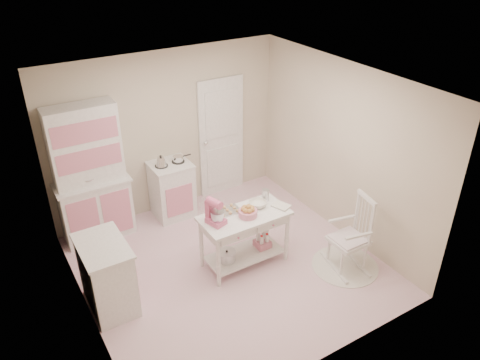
{
  "coord_description": "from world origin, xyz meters",
  "views": [
    {
      "loc": [
        -2.53,
        -4.44,
        4.23
      ],
      "look_at": [
        0.46,
        0.45,
        1.02
      ],
      "focal_mm": 35.0,
      "sensor_mm": 36.0,
      "label": 1
    }
  ],
  "objects_px": {
    "bread_basket": "(248,213)",
    "work_table": "(244,239)",
    "base_cabinet": "(107,276)",
    "stove": "(172,189)",
    "rocking_chair": "(349,234)",
    "hutch": "(90,175)",
    "stand_mixer": "(216,212)"
  },
  "relations": [
    {
      "from": "stand_mixer",
      "to": "bread_basket",
      "type": "bearing_deg",
      "value": -25.44
    },
    {
      "from": "rocking_chair",
      "to": "bread_basket",
      "type": "xyz_separation_m",
      "value": [
        -1.13,
        0.75,
        0.3
      ]
    },
    {
      "from": "hutch",
      "to": "stove",
      "type": "xyz_separation_m",
      "value": [
        1.2,
        -0.05,
        -0.58
      ]
    },
    {
      "from": "bread_basket",
      "to": "work_table",
      "type": "bearing_deg",
      "value": 111.8
    },
    {
      "from": "base_cabinet",
      "to": "stand_mixer",
      "type": "bearing_deg",
      "value": -5.95
    },
    {
      "from": "rocking_chair",
      "to": "work_table",
      "type": "distance_m",
      "value": 1.41
    },
    {
      "from": "work_table",
      "to": "bread_basket",
      "type": "bearing_deg",
      "value": -68.2
    },
    {
      "from": "stove",
      "to": "bread_basket",
      "type": "distance_m",
      "value": 1.79
    },
    {
      "from": "hutch",
      "to": "base_cabinet",
      "type": "distance_m",
      "value": 1.68
    },
    {
      "from": "hutch",
      "to": "stove",
      "type": "height_order",
      "value": "hutch"
    },
    {
      "from": "work_table",
      "to": "stand_mixer",
      "type": "relative_size",
      "value": 3.53
    },
    {
      "from": "stove",
      "to": "rocking_chair",
      "type": "xyz_separation_m",
      "value": [
        1.48,
        -2.46,
        0.09
      ]
    },
    {
      "from": "hutch",
      "to": "stove",
      "type": "distance_m",
      "value": 1.33
    },
    {
      "from": "work_table",
      "to": "bread_basket",
      "type": "distance_m",
      "value": 0.45
    },
    {
      "from": "base_cabinet",
      "to": "work_table",
      "type": "relative_size",
      "value": 0.77
    },
    {
      "from": "stove",
      "to": "hutch",
      "type": "bearing_deg",
      "value": 177.61
    },
    {
      "from": "work_table",
      "to": "bread_basket",
      "type": "xyz_separation_m",
      "value": [
        0.02,
        -0.05,
        0.45
      ]
    },
    {
      "from": "hutch",
      "to": "stove",
      "type": "bearing_deg",
      "value": -2.39
    },
    {
      "from": "rocking_chair",
      "to": "bread_basket",
      "type": "relative_size",
      "value": 4.4
    },
    {
      "from": "work_table",
      "to": "rocking_chair",
      "type": "bearing_deg",
      "value": -34.89
    },
    {
      "from": "stove",
      "to": "work_table",
      "type": "distance_m",
      "value": 1.69
    },
    {
      "from": "hutch",
      "to": "rocking_chair",
      "type": "distance_m",
      "value": 3.71
    },
    {
      "from": "stand_mixer",
      "to": "rocking_chair",
      "type": "bearing_deg",
      "value": -44.04
    },
    {
      "from": "bread_basket",
      "to": "hutch",
      "type": "bearing_deg",
      "value": 131.42
    },
    {
      "from": "bread_basket",
      "to": "base_cabinet",
      "type": "bearing_deg",
      "value": 173.32
    },
    {
      "from": "rocking_chair",
      "to": "work_table",
      "type": "relative_size",
      "value": 0.92
    },
    {
      "from": "hutch",
      "to": "rocking_chair",
      "type": "relative_size",
      "value": 1.89
    },
    {
      "from": "work_table",
      "to": "stand_mixer",
      "type": "distance_m",
      "value": 0.71
    },
    {
      "from": "hutch",
      "to": "stand_mixer",
      "type": "distance_m",
      "value": 2.02
    },
    {
      "from": "hutch",
      "to": "work_table",
      "type": "bearing_deg",
      "value": -48.13
    },
    {
      "from": "hutch",
      "to": "bread_basket",
      "type": "height_order",
      "value": "hutch"
    },
    {
      "from": "base_cabinet",
      "to": "work_table",
      "type": "height_order",
      "value": "base_cabinet"
    }
  ]
}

